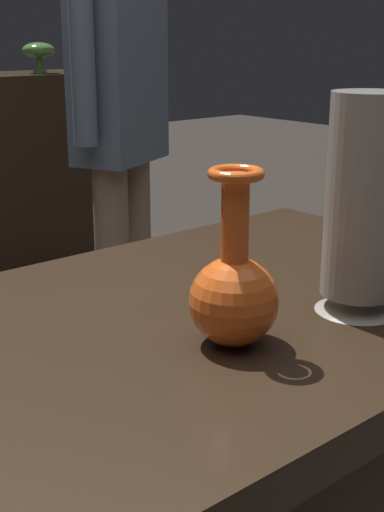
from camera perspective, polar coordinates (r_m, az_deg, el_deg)
vase_centerpiece at (r=0.84m, az=3.36°, el=-2.75°), size 0.11×0.11×0.21m
vase_left_accent at (r=1.29m, az=15.00°, el=4.31°), size 0.13×0.13×0.10m
vase_right_accent at (r=0.94m, az=13.49°, el=3.76°), size 0.11×0.11×0.29m
shelf_vase_far_right at (r=3.21m, az=-12.13°, el=15.68°), size 0.14×0.14×0.13m
visitor_near_right at (r=2.26m, az=-5.77°, el=11.14°), size 0.43×0.30×1.56m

